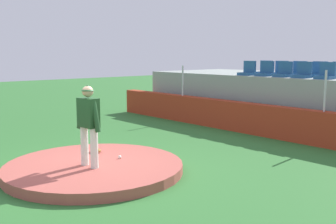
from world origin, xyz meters
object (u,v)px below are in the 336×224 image
object	(u,v)px
stadium_chair_0	(248,71)
stadium_chair_1	(266,71)
stadium_chair_3	(303,73)
stadium_chair_6	(280,71)
stadium_chair_8	(318,72)
baseball	(120,157)
stadium_chair_7	(298,71)
pitcher	(88,119)
stadium_chair_5	(264,70)
fielding_glove	(96,150)
stadium_chair_2	(284,72)
stadium_chair_4	(326,74)

from	to	relation	value
stadium_chair_0	stadium_chair_1	size ratio (longest dim) A/B	1.00
stadium_chair_3	stadium_chair_6	distance (m)	1.64
stadium_chair_0	stadium_chair_8	size ratio (longest dim) A/B	1.00
stadium_chair_8	baseball	bearing A→B (deg)	84.71
stadium_chair_0	stadium_chair_6	world-z (taller)	same
stadium_chair_7	stadium_chair_8	world-z (taller)	same
pitcher	stadium_chair_7	bearing A→B (deg)	85.68
stadium_chair_5	stadium_chair_8	size ratio (longest dim) A/B	1.00
baseball	stadium_chair_7	distance (m)	7.49
stadium_chair_5	stadium_chair_6	distance (m)	0.68
fielding_glove	stadium_chair_3	bearing A→B (deg)	-111.00
fielding_glove	stadium_chair_0	xyz separation A→B (m)	(-0.62, 6.51, 1.67)
pitcher	stadium_chair_1	bearing A→B (deg)	91.39
stadium_chair_2	stadium_chair_7	xyz separation A→B (m)	(0.01, 0.87, 0.00)
stadium_chair_0	stadium_chair_4	xyz separation A→B (m)	(2.83, 0.03, 0.00)
fielding_glove	stadium_chair_3	xyz separation A→B (m)	(1.45, 6.54, 1.67)
stadium_chair_6	stadium_chair_8	world-z (taller)	same
baseball	fielding_glove	world-z (taller)	fielding_glove
baseball	stadium_chair_1	distance (m)	6.70
baseball	stadium_chair_2	world-z (taller)	stadium_chair_2
stadium_chair_0	stadium_chair_4	size ratio (longest dim) A/B	1.00
stadium_chair_3	stadium_chair_6	bearing A→B (deg)	-32.26
stadium_chair_0	stadium_chair_7	xyz separation A→B (m)	(1.41, 0.91, 0.00)
stadium_chair_2	stadium_chair_3	size ratio (longest dim) A/B	1.00
stadium_chair_2	stadium_chair_3	bearing A→B (deg)	179.15
stadium_chair_3	stadium_chair_4	xyz separation A→B (m)	(0.75, -0.01, 0.00)
stadium_chair_2	stadium_chair_4	world-z (taller)	same
stadium_chair_8	stadium_chair_7	bearing A→B (deg)	0.38
stadium_chair_3	stadium_chair_7	world-z (taller)	same
fielding_glove	stadium_chair_6	bearing A→B (deg)	-99.02
baseball	stadium_chair_0	world-z (taller)	stadium_chair_0
baseball	stadium_chair_4	world-z (taller)	stadium_chair_4
fielding_glove	stadium_chair_0	bearing A→B (deg)	-93.00
stadium_chair_1	baseball	bearing A→B (deg)	96.64
fielding_glove	stadium_chair_5	size ratio (longest dim) A/B	0.60
baseball	pitcher	bearing A→B (deg)	-82.40
stadium_chair_3	stadium_chair_4	world-z (taller)	same
stadium_chair_1	stadium_chair_2	size ratio (longest dim) A/B	1.00
stadium_chair_2	stadium_chair_4	distance (m)	1.43
pitcher	stadium_chair_0	bearing A→B (deg)	96.80
stadium_chair_2	stadium_chair_7	distance (m)	0.87
stadium_chair_4	stadium_chair_8	bearing A→B (deg)	-51.21
baseball	stadium_chair_4	size ratio (longest dim) A/B	0.15
pitcher	baseball	bearing A→B (deg)	92.25
baseball	stadium_chair_6	xyz separation A→B (m)	(-0.75, 7.29, 1.68)
stadium_chair_1	stadium_chair_2	bearing A→B (deg)	179.08
stadium_chair_1	fielding_glove	bearing A→B (deg)	89.40
stadium_chair_4	fielding_glove	bearing A→B (deg)	71.34
stadium_chair_4	pitcher	bearing A→B (deg)	79.97
stadium_chair_3	stadium_chair_8	size ratio (longest dim) A/B	1.00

